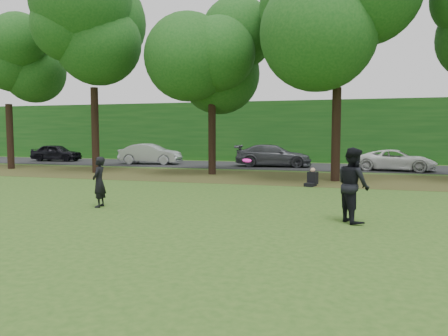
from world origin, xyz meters
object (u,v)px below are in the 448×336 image
Objects in this scene: player_right at (353,185)px; seated_person at (312,179)px; frisbee at (247,160)px; player_left at (99,182)px.

player_right is 8.02m from seated_person.
player_left is at bearing -177.22° from frisbee.
player_right is 5.65× the size of frisbee.
frisbee is at bearing -83.04° from seated_person.
player_left is 9.81m from seated_person.
player_left is 4.95m from frisbee.
seated_person is (6.11, 7.66, -0.51)m from player_left.
frisbee is at bearing 82.14° from player_left.
frisbee is 0.43× the size of seated_person.
player_right is at bearing -60.54° from seated_person.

